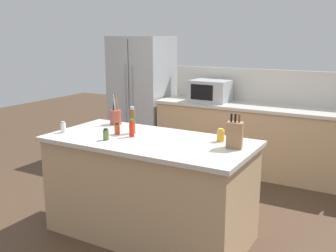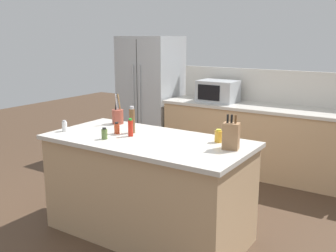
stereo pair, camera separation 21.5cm
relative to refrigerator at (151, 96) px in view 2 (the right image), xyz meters
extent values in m
plane|color=#473323|center=(1.55, -2.25, -0.92)|extent=(14.00, 14.00, 0.00)
cube|color=tan|center=(1.85, -0.05, -0.47)|extent=(2.72, 0.62, 0.90)
cube|color=beige|center=(1.85, -0.05, 0.00)|extent=(2.76, 0.66, 0.04)
cube|color=beige|center=(1.85, 0.27, 0.25)|extent=(2.72, 0.03, 0.46)
cube|color=tan|center=(1.55, -2.25, -0.47)|extent=(1.85, 0.87, 0.90)
cube|color=beige|center=(1.55, -2.25, 0.00)|extent=(1.91, 0.93, 0.04)
cube|color=#ADB2B7|center=(0.00, 0.00, 0.00)|extent=(0.86, 0.72, 1.85)
cube|color=#2D2D2D|center=(0.00, -0.36, 0.00)|extent=(0.01, 0.00, 1.76)
cylinder|color=#ADB2B7|center=(-0.06, -0.38, 0.00)|extent=(0.02, 0.02, 1.02)
cylinder|color=#ADB2B7|center=(0.06, -0.38, 0.00)|extent=(0.02, 0.02, 1.02)
cube|color=#ADB2B7|center=(1.19, -0.05, 0.17)|extent=(0.53, 0.38, 0.30)
cube|color=black|center=(1.15, -0.24, 0.17)|extent=(0.33, 0.01, 0.21)
cube|color=#936B47|center=(2.33, -2.15, 0.13)|extent=(0.15, 0.13, 0.22)
cylinder|color=black|center=(2.30, -2.15, 0.27)|extent=(0.02, 0.02, 0.07)
cylinder|color=black|center=(2.33, -2.15, 0.27)|extent=(0.02, 0.02, 0.07)
cylinder|color=brown|center=(2.36, -2.14, 0.27)|extent=(0.02, 0.02, 0.07)
cylinder|color=brown|center=(0.92, -1.91, 0.09)|extent=(0.12, 0.12, 0.15)
cylinder|color=olive|center=(0.94, -1.90, 0.25)|extent=(0.01, 0.05, 0.18)
cylinder|color=black|center=(0.91, -1.91, 0.25)|extent=(0.01, 0.05, 0.18)
cylinder|color=#B2B2B7|center=(0.93, -1.93, 0.25)|extent=(0.01, 0.03, 0.18)
cylinder|color=#567038|center=(1.24, -2.47, 0.06)|extent=(0.05, 0.05, 0.09)
cylinder|color=black|center=(1.24, -2.47, 0.11)|extent=(0.04, 0.04, 0.02)
cylinder|color=gold|center=(2.15, -2.01, 0.07)|extent=(0.07, 0.07, 0.10)
cylinder|color=gold|center=(2.15, -2.01, 0.12)|extent=(0.04, 0.04, 0.02)
cylinder|color=silver|center=(0.71, -2.46, 0.06)|extent=(0.05, 0.05, 0.09)
cylinder|color=#B2B2B7|center=(0.71, -2.46, 0.12)|extent=(0.03, 0.03, 0.02)
cylinder|color=brown|center=(1.31, -2.15, 0.13)|extent=(0.06, 0.06, 0.23)
cylinder|color=#B2B2B7|center=(1.31, -2.15, 0.26)|extent=(0.04, 0.04, 0.03)
cylinder|color=#B73D1E|center=(1.20, -2.25, 0.06)|extent=(0.05, 0.05, 0.10)
cylinder|color=black|center=(1.20, -2.25, 0.12)|extent=(0.03, 0.03, 0.02)
cylinder|color=red|center=(1.37, -2.26, 0.09)|extent=(0.05, 0.05, 0.15)
cylinder|color=green|center=(1.37, -2.26, 0.17)|extent=(0.03, 0.03, 0.02)
camera|label=1|loc=(3.41, -5.16, 0.93)|focal=42.00mm
camera|label=2|loc=(3.59, -5.05, 0.93)|focal=42.00mm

